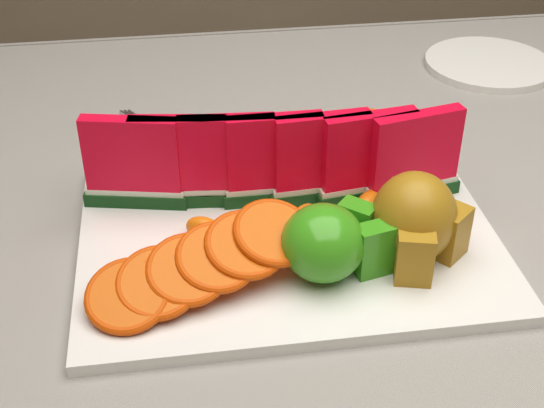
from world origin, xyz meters
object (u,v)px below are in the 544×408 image
Objects in this scene: side_plate at (489,64)px; fork at (132,149)px; apple_cluster at (330,242)px; platter at (288,237)px; pear_cluster at (416,221)px.

fork is at bearing -161.87° from side_plate.
apple_cluster is 0.32m from fork.
fork is at bearing 127.05° from platter.
fork is (-0.26, 0.25, -0.05)m from pear_cluster.
side_plate is (0.24, 0.42, -0.05)m from pear_cluster.
pear_cluster reaches higher than fork.
side_plate is (0.35, 0.37, -0.00)m from platter.
pear_cluster reaches higher than side_plate.
platter reaches higher than side_plate.
pear_cluster is at bearing 9.11° from apple_cluster.
apple_cluster reaches higher than platter.
apple_cluster is 0.60× the size of fork.
fork is (-0.18, 0.26, -0.04)m from apple_cluster.
fork is (-0.15, 0.20, -0.00)m from platter.
platter is at bearing -52.95° from fork.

